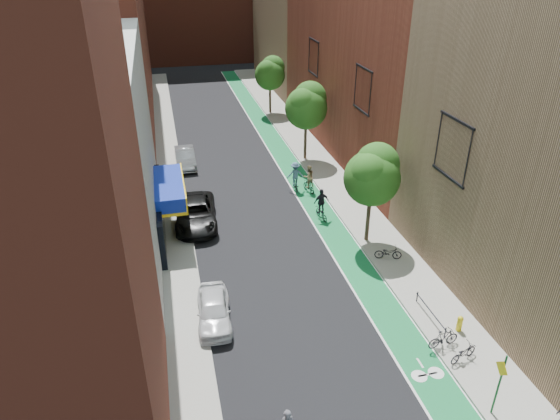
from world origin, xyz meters
TOP-DOWN VIEW (x-y plane):
  - ground at (0.00, 0.00)m, footprint 160.00×160.00m
  - bike_lane at (4.00, 26.00)m, footprint 2.00×68.00m
  - sidewalk_left at (-6.00, 26.00)m, footprint 2.00×68.00m
  - sidewalk_right at (6.50, 26.00)m, footprint 3.00×68.00m
  - building_left_near_red at (-11.00, -1.00)m, footprint 8.00×10.00m
  - building_left_white at (-11.00, 14.00)m, footprint 8.00×20.00m
  - building_left_far_red at (-11.00, 42.00)m, footprint 8.00×36.00m
  - building_right_mid_red at (12.00, 26.00)m, footprint 8.00×28.00m
  - building_right_far_tan at (12.00, 50.00)m, footprint 8.00×20.00m
  - tree_near at (5.65, 10.02)m, footprint 3.40×3.36m
  - tree_mid at (5.65, 24.02)m, footprint 3.55×3.53m
  - tree_far at (5.65, 38.02)m, footprint 3.30×3.25m
  - sign_pole at (5.38, -3.50)m, footprint 0.13×0.71m
  - parked_car_white at (-4.60, 4.69)m, footprint 1.91×4.14m
  - parked_car_black at (-4.60, 14.78)m, footprint 3.00×5.91m
  - parked_car_silver at (-4.60, 25.07)m, footprint 1.63×4.53m
  - cyclist_lane_near at (4.11, 17.84)m, footprint 0.99×1.56m
  - cyclist_lane_mid at (3.76, 13.57)m, footprint 1.13×1.61m
  - cyclist_lane_far at (3.21, 18.37)m, footprint 1.24×1.57m
  - parked_bike_near at (5.83, -0.66)m, footprint 1.62×0.98m
  - parked_bike_mid at (5.40, 0.31)m, footprint 1.61×0.61m
  - parked_bike_far at (6.01, 7.67)m, footprint 1.68×1.02m
  - fire_hydrant at (6.73, 1.12)m, footprint 0.29×0.29m

SIDE VIEW (x-z plane):
  - ground at x=0.00m, z-range 0.00..0.00m
  - bike_lane at x=4.00m, z-range 0.00..0.01m
  - sidewalk_left at x=-6.00m, z-range 0.00..0.15m
  - sidewalk_right at x=6.50m, z-range 0.00..0.15m
  - parked_bike_near at x=5.83m, z-range 0.15..0.95m
  - parked_bike_far at x=6.01m, z-range 0.15..0.98m
  - fire_hydrant at x=6.73m, z-range 0.18..1.00m
  - parked_bike_mid at x=5.40m, z-range 0.15..1.10m
  - parked_car_white at x=-4.60m, z-range 0.00..1.37m
  - parked_car_silver at x=-4.60m, z-range 0.00..1.49m
  - parked_car_black at x=-4.60m, z-range 0.00..1.60m
  - cyclist_lane_mid at x=3.76m, z-range -0.20..1.99m
  - cyclist_lane_near at x=4.11m, z-range -0.11..1.99m
  - cyclist_lane_far at x=3.21m, z-range -0.06..2.17m
  - sign_pole at x=5.38m, z-range 0.34..3.34m
  - tree_far at x=5.65m, z-range 1.40..7.60m
  - tree_near at x=5.65m, z-range 1.45..7.87m
  - tree_mid at x=5.65m, z-range 1.52..8.26m
  - building_left_white at x=-11.00m, z-range 0.00..12.00m
  - building_left_near_red at x=-11.00m, z-range 0.00..16.00m
  - building_right_far_tan at x=12.00m, z-range 0.00..18.00m
  - building_left_far_red at x=-11.00m, z-range 0.00..22.00m
  - building_right_mid_red at x=12.00m, z-range 0.00..22.00m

